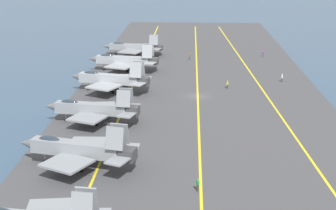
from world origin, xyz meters
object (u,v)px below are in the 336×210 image
object	(u,v)px
crew_white_vest	(282,78)
parked_jet_second	(78,149)
parked_jet_fourth	(110,79)
crew_brown_vest	(190,56)
crew_yellow_vest	(227,84)
crew_purple_vest	(263,53)
parked_jet_third	(93,109)
crew_green_vest	(198,184)
parked_jet_sixth	(134,47)
parked_jet_fifth	(124,60)

from	to	relation	value
crew_white_vest	parked_jet_second	bearing A→B (deg)	143.40
parked_jet_fourth	crew_brown_vest	bearing A→B (deg)	-26.87
crew_yellow_vest	crew_purple_vest	bearing A→B (deg)	-19.65
crew_white_vest	crew_yellow_vest	bearing A→B (deg)	116.08
parked_jet_second	parked_jet_fourth	size ratio (longest dim) A/B	0.99
parked_jet_second	crew_brown_vest	bearing A→B (deg)	-11.95
parked_jet_third	crew_brown_vest	size ratio (longest dim) A/B	9.49
crew_brown_vest	crew_purple_vest	xyz separation A→B (m)	(4.71, -19.67, -0.05)
parked_jet_second	crew_white_vest	size ratio (longest dim) A/B	9.40
parked_jet_fourth	parked_jet_second	bearing A→B (deg)	-177.94
parked_jet_third	crew_brown_vest	distance (m)	53.23
crew_green_vest	crew_purple_vest	xyz separation A→B (m)	(79.92, -18.32, -0.03)
crew_yellow_vest	crew_white_vest	distance (m)	13.66
parked_jet_fourth	parked_jet_sixth	bearing A→B (deg)	-1.17
parked_jet_third	parked_jet_sixth	xyz separation A→B (m)	(55.72, -0.76, -0.26)
crew_brown_vest	crew_purple_vest	distance (m)	20.22
crew_brown_vest	parked_jet_sixth	bearing A→B (deg)	71.92
parked_jet_fourth	crew_brown_vest	distance (m)	35.30
parked_jet_third	parked_jet_second	bearing A→B (deg)	-175.70
parked_jet_second	crew_purple_vest	xyz separation A→B (m)	(73.62, -34.25, -1.79)
parked_jet_third	parked_jet_fourth	world-z (taller)	parked_jet_fourth
parked_jet_third	crew_yellow_vest	world-z (taller)	parked_jet_third
parked_jet_fifth	crew_brown_vest	world-z (taller)	parked_jet_fifth
parked_jet_fifth	crew_purple_vest	distance (m)	39.55
crew_green_vest	parked_jet_sixth	bearing A→B (deg)	11.65
parked_jet_fifth	crew_green_vest	distance (m)	64.03
parked_jet_third	crew_green_vest	xyz separation A→B (m)	(-24.45, -17.30, -1.58)
parked_jet_fourth	crew_purple_vest	distance (m)	50.77
crew_brown_vest	parked_jet_fifth	bearing A→B (deg)	131.06
parked_jet_second	crew_purple_vest	distance (m)	81.22
parked_jet_second	parked_jet_sixth	world-z (taller)	parked_jet_second
parked_jet_fourth	crew_purple_vest	xyz separation A→B (m)	(36.16, -35.60, -1.77)
parked_jet_third	crew_yellow_vest	bearing A→B (deg)	-46.43
parked_jet_third	parked_jet_fifth	distance (m)	37.33
crew_brown_vest	crew_yellow_vest	bearing A→B (deg)	-164.05
parked_jet_fifth	parked_jet_second	bearing A→B (deg)	-179.13
parked_jet_second	parked_jet_fifth	distance (m)	55.48
parked_jet_second	crew_yellow_vest	world-z (taller)	parked_jet_second
crew_yellow_vest	parked_jet_fifth	bearing A→B (deg)	58.17
parked_jet_fifth	crew_purple_vest	world-z (taller)	parked_jet_fifth
crew_yellow_vest	crew_purple_vest	distance (m)	34.71
crew_yellow_vest	crew_white_vest	size ratio (longest dim) A/B	0.95
crew_white_vest	crew_brown_vest	xyz separation A→B (m)	(21.98, 20.27, -0.03)
crew_yellow_vest	crew_white_vest	xyz separation A→B (m)	(6.00, -12.27, 0.05)
parked_jet_sixth	crew_green_vest	distance (m)	81.87
crew_brown_vest	crew_purple_vest	world-z (taller)	crew_brown_vest
crew_green_vest	crew_purple_vest	world-z (taller)	crew_green_vest
parked_jet_fourth	crew_brown_vest	size ratio (longest dim) A/B	9.75
crew_purple_vest	crew_green_vest	bearing A→B (deg)	167.09
parked_jet_third	parked_jet_fourth	xyz separation A→B (m)	(19.31, -0.02, 0.16)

